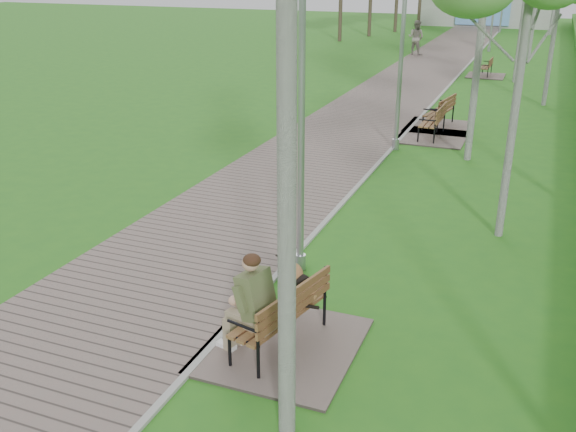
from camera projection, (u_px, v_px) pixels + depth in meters
name	position (u px, v px, depth m)	size (l,w,h in m)	color
ground	(137.00, 431.00, 7.14)	(120.00, 120.00, 0.00)	#2A6D1E
walkway	(402.00, 87.00, 26.27)	(3.50, 67.00, 0.04)	slate
kerb	(445.00, 90.00, 25.66)	(0.10, 67.00, 0.05)	#999993
bench_main	(274.00, 316.00, 8.51)	(1.97, 2.19, 1.72)	slate
bench_second	(431.00, 130.00, 18.84)	(1.94, 2.15, 1.19)	slate
bench_third	(438.00, 120.00, 19.99)	(1.96, 2.18, 1.20)	slate
bench_far	(485.00, 72.00, 28.81)	(1.62, 1.80, 1.00)	slate
lamp_post_near	(301.00, 143.00, 10.06)	(0.18, 0.18, 4.72)	#94969B
lamp_post_second	(401.00, 62.00, 16.87)	(0.20, 0.20, 5.07)	#94969B
lamp_post_third	(494.00, 10.00, 35.80)	(0.19, 0.19, 4.83)	#94969B
pedestrian_near	(481.00, 33.00, 38.49)	(0.57, 0.38, 1.57)	white
pedestrian_far	(416.00, 38.00, 34.91)	(0.90, 0.70, 1.85)	#9D9389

